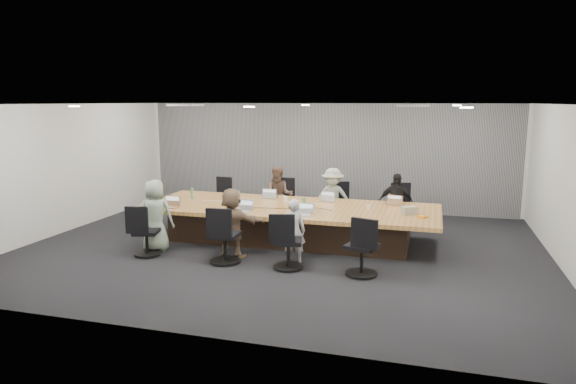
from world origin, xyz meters
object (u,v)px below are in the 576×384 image
(laptop_2, at_px, (328,200))
(snack_packet, at_px, (423,217))
(laptop_4, at_px, (170,207))
(laptop_5, at_px, (243,212))
(laptop_1, at_px, (272,197))
(bottle_green_left, at_px, (192,193))
(person_4, at_px, (156,215))
(stapler, at_px, (302,209))
(chair_1, at_px, (283,204))
(chair_2, at_px, (335,208))
(person_6, at_px, (294,231))
(bottle_green_right, at_px, (304,205))
(chair_4, at_px, (147,236))
(laptop_6, at_px, (301,215))
(person_1, at_px, (279,196))
(chair_6, at_px, (288,246))
(conference_table, at_px, (289,222))
(mug_brown, at_px, (171,197))
(person_3, at_px, (396,203))
(chair_7, at_px, (362,251))
(chair_0, at_px, (222,202))
(canvas_bag, at_px, (409,210))
(person_5, at_px, (232,223))
(bottle_clear, at_px, (238,197))
(chair_5, at_px, (225,239))
(chair_3, at_px, (397,210))

(laptop_2, height_order, snack_packet, snack_packet)
(laptop_4, relative_size, laptop_5, 1.09)
(laptop_1, xyz_separation_m, bottle_green_left, (-1.67, -0.57, 0.11))
(person_4, relative_size, stapler, 9.32)
(chair_1, relative_size, laptop_1, 2.70)
(chair_2, relative_size, laptop_2, 2.57)
(person_6, relative_size, bottle_green_right, 4.28)
(chair_4, height_order, person_4, person_4)
(laptop_6, bearing_deg, chair_2, 73.80)
(bottle_green_left, bearing_deg, stapler, -11.84)
(chair_2, distance_m, person_6, 3.06)
(laptop_5, distance_m, bottle_green_right, 1.20)
(chair_1, xyz_separation_m, person_1, (-0.00, -0.35, 0.26))
(chair_6, xyz_separation_m, laptop_2, (0.18, 2.50, 0.35))
(conference_table, bearing_deg, mug_brown, -178.61)
(chair_4, height_order, person_3, person_3)
(conference_table, relative_size, chair_7, 7.24)
(person_1, bearing_deg, conference_table, -76.71)
(person_4, relative_size, laptop_5, 4.46)
(chair_7, distance_m, laptop_6, 1.59)
(conference_table, height_order, person_6, person_6)
(chair_0, distance_m, laptop_6, 3.69)
(laptop_5, bearing_deg, laptop_6, -2.66)
(laptop_5, relative_size, laptop_6, 0.95)
(bottle_green_right, bearing_deg, canvas_bag, 9.33)
(person_5, xyz_separation_m, stapler, (1.06, 1.02, 0.12))
(chair_7, bearing_deg, bottle_clear, 164.20)
(laptop_5, relative_size, bottle_clear, 1.27)
(laptop_1, height_order, laptop_5, same)
(person_3, relative_size, laptop_4, 3.89)
(chair_0, relative_size, mug_brown, 6.80)
(bottle_green_right, bearing_deg, chair_5, -131.87)
(stapler, bearing_deg, conference_table, 148.49)
(chair_5, xyz_separation_m, bottle_green_right, (1.13, 1.26, 0.44))
(chair_0, distance_m, chair_4, 3.40)
(chair_7, height_order, bottle_green_left, bottle_green_left)
(person_1, relative_size, person_6, 1.18)
(person_6, bearing_deg, laptop_6, -103.49)
(laptop_4, relative_size, person_6, 0.29)
(person_4, relative_size, canvas_bag, 4.97)
(person_4, relative_size, bottle_clear, 5.65)
(chair_3, bearing_deg, chair_6, 48.79)
(laptop_2, relative_size, stapler, 2.04)
(chair_3, distance_m, canvas_bag, 1.89)
(laptop_5, bearing_deg, snack_packet, 5.09)
(chair_5, bearing_deg, person_3, 45.65)
(chair_6, bearing_deg, person_1, 96.68)
(chair_4, height_order, laptop_2, same)
(chair_5, xyz_separation_m, bottle_clear, (-0.44, 1.78, 0.43))
(stapler, distance_m, snack_packet, 2.30)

